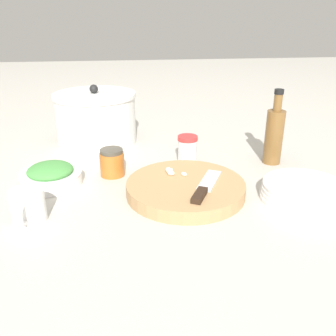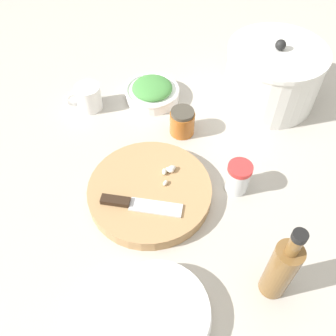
{
  "view_description": "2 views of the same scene",
  "coord_description": "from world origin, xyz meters",
  "views": [
    {
      "loc": [
        -0.1,
        -0.89,
        0.42
      ],
      "look_at": [
        0.0,
        -0.05,
        0.06
      ],
      "focal_mm": 40.0,
      "sensor_mm": 36.0,
      "label": 1
    },
    {
      "loc": [
        0.54,
        -0.19,
        0.73
      ],
      "look_at": [
        0.04,
        -0.04,
        0.09
      ],
      "focal_mm": 40.0,
      "sensor_mm": 36.0,
      "label": 2
    }
  ],
  "objects": [
    {
      "name": "chef_knife",
      "position": [
        0.08,
        -0.12,
        0.04
      ],
      "size": [
        0.11,
        0.18,
        0.01
      ],
      "rotation": [
        0.0,
        0.0,
        5.82
      ],
      "color": "black",
      "rests_on": "cutting_board"
    },
    {
      "name": "honey_jar",
      "position": [
        -0.14,
        0.06,
        0.04
      ],
      "size": [
        0.07,
        0.07,
        0.07
      ],
      "color": "#B26023",
      "rests_on": "ground_plane"
    },
    {
      "name": "oil_bottle",
      "position": [
        0.33,
        0.09,
        0.09
      ],
      "size": [
        0.05,
        0.05,
        0.22
      ],
      "color": "brown",
      "rests_on": "ground_plane"
    },
    {
      "name": "garlic_cloves",
      "position": [
        0.01,
        -0.03,
        0.04
      ],
      "size": [
        0.05,
        0.05,
        0.01
      ],
      "color": "silver",
      "rests_on": "cutting_board"
    },
    {
      "name": "coffee_mug",
      "position": [
        -0.31,
        -0.17,
        0.04
      ],
      "size": [
        0.07,
        0.1,
        0.07
      ],
      "color": "white",
      "rests_on": "ground_plane"
    },
    {
      "name": "plate_stack",
      "position": [
        0.32,
        -0.14,
        0.02
      ],
      "size": [
        0.21,
        0.21,
        0.04
      ],
      "color": "white",
      "rests_on": "ground_plane"
    },
    {
      "name": "ground_plane",
      "position": [
        0.0,
        0.0,
        0.0
      ],
      "size": [
        5.0,
        5.0,
        0.0
      ],
      "primitive_type": "plane",
      "color": "#B2ADA3"
    },
    {
      "name": "stock_pot",
      "position": [
        -0.19,
        0.34,
        0.08
      ],
      "size": [
        0.27,
        0.27,
        0.19
      ],
      "color": "silver",
      "rests_on": "ground_plane"
    },
    {
      "name": "cutting_board",
      "position": [
        0.04,
        -0.08,
        0.02
      ],
      "size": [
        0.29,
        0.29,
        0.03
      ],
      "color": "tan",
      "rests_on": "ground_plane"
    },
    {
      "name": "spice_jar",
      "position": [
        0.08,
        0.12,
        0.04
      ],
      "size": [
        0.06,
        0.06,
        0.08
      ],
      "color": "silver",
      "rests_on": "ground_plane"
    },
    {
      "name": "herb_bowl",
      "position": [
        -0.29,
        0.02,
        0.03
      ],
      "size": [
        0.16,
        0.16,
        0.06
      ],
      "color": "white",
      "rests_on": "ground_plane"
    }
  ]
}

